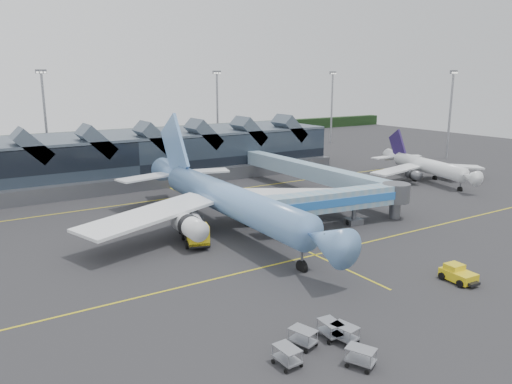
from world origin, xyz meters
TOP-DOWN VIEW (x-y plane):
  - ground at (0.00, 0.00)m, footprint 260.00×260.00m
  - taxi_stripes at (0.00, 10.00)m, footprint 120.00×60.00m
  - tree_line_far at (0.00, 110.00)m, footprint 260.00×4.00m
  - terminal at (-5.07, 47.35)m, footprint 90.00×22.25m
  - light_masts at (21.00, 62.80)m, footprint 132.40×42.56m
  - main_airliner at (-4.08, 6.62)m, footprint 41.94×48.13m
  - regional_jet at (47.17, 14.34)m, footprint 25.31×28.14m
  - jet_bridge at (11.84, -0.89)m, footprint 23.95×6.37m
  - fuel_truck at (-9.73, 5.17)m, footprint 5.21×10.28m
  - pushback_tug at (7.56, -22.17)m, footprint 2.69×4.04m
  - baggage_carts at (-13.01, -25.20)m, footprint 7.38×6.95m

SIDE VIEW (x-z plane):
  - ground at x=0.00m, z-range 0.00..0.00m
  - taxi_stripes at x=0.00m, z-range 0.00..0.01m
  - pushback_tug at x=7.56m, z-range -0.09..1.64m
  - baggage_carts at x=-13.01m, z-range 0.09..1.56m
  - fuel_truck at x=-9.73m, z-range 0.21..3.66m
  - tree_line_far at x=0.00m, z-range 0.00..4.00m
  - regional_jet at x=47.17m, z-range -1.78..7.97m
  - jet_bridge at x=11.84m, z-range 1.04..6.48m
  - main_airliner at x=-4.08m, z-range -3.19..12.29m
  - terminal at x=-5.07m, z-range -1.38..11.14m
  - light_masts at x=21.00m, z-range 1.26..23.71m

